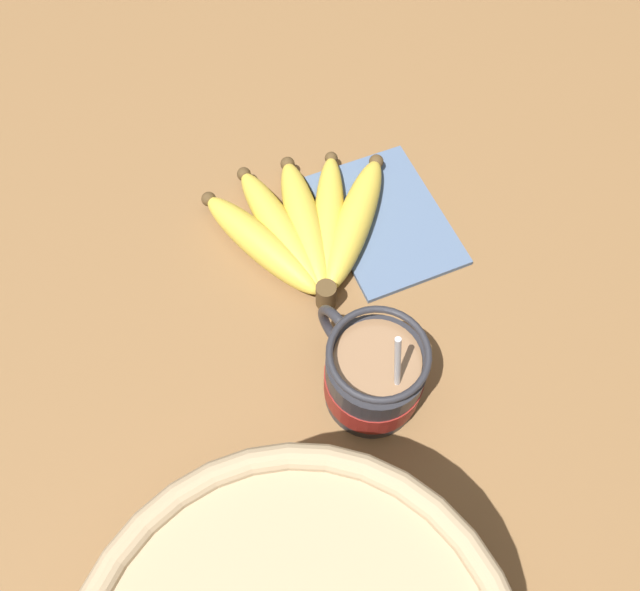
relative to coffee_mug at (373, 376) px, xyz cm
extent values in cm
cube|color=brown|center=(8.18, 3.46, -5.94)|extent=(138.49, 138.49, 3.54)
cylinder|color=#28282D|center=(-0.13, 0.00, -0.20)|extent=(8.48, 8.48, 7.94)
cylinder|color=maroon|center=(-0.13, 0.00, -0.86)|extent=(8.68, 8.68, 3.31)
torus|color=#28282D|center=(5.01, 0.00, 0.56)|extent=(5.44, 0.90, 5.44)
cylinder|color=#846042|center=(-0.13, 0.00, 3.87)|extent=(7.28, 7.28, 0.40)
torus|color=#28282D|center=(-0.13, 0.00, 5.29)|extent=(8.48, 8.48, 0.60)
cylinder|color=#B2B2B7|center=(-2.62, 0.00, 3.93)|extent=(2.51, 0.50, 13.27)
ellipsoid|color=#B2B2B7|center=(-1.62, 0.00, -2.66)|extent=(3.00, 2.00, 0.80)
cylinder|color=#4C381E|center=(9.54, -2.07, -1.61)|extent=(2.00, 2.00, 3.00)
ellipsoid|color=gold|center=(15.07, -9.85, -2.36)|extent=(12.84, 16.03, 3.61)
sphere|color=#4C381E|center=(20.02, -16.82, -2.36)|extent=(1.63, 1.63, 1.63)
ellipsoid|color=gold|center=(16.93, -7.97, -2.58)|extent=(15.19, 13.04, 3.17)
sphere|color=#4C381E|center=(23.53, -13.25, -2.58)|extent=(1.43, 1.43, 1.43)
ellipsoid|color=gold|center=(18.04, -5.62, -2.40)|extent=(16.50, 9.59, 3.53)
sphere|color=#4C381E|center=(25.61, -8.78, -2.40)|extent=(1.59, 1.59, 1.59)
ellipsoid|color=gold|center=(18.92, -3.17, -2.46)|extent=(17.17, 5.37, 3.41)
sphere|color=#4C381E|center=(27.31, -4.16, -2.46)|extent=(1.54, 1.54, 1.54)
ellipsoid|color=gold|center=(18.60, -0.60, -2.41)|extent=(16.70, 6.08, 3.50)
sphere|color=#4C381E|center=(26.67, 0.72, -2.41)|extent=(1.58, 1.58, 1.58)
cube|color=slate|center=(14.20, -13.50, -3.86)|extent=(19.28, 15.56, 0.60)
camera|label=1|loc=(-13.17, 15.44, 50.81)|focal=35.00mm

